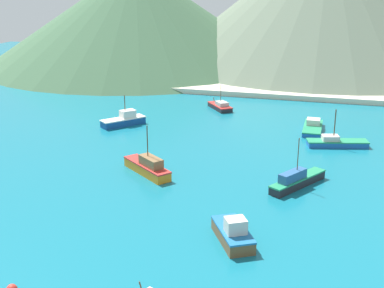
% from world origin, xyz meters
% --- Properties ---
extents(ground, '(260.00, 280.00, 0.50)m').
position_xyz_m(ground, '(0.00, 30.00, -0.25)').
color(ground, '#146B7F').
extents(fishing_boat_0, '(10.34, 5.07, 6.34)m').
position_xyz_m(fishing_boat_0, '(9.06, 59.23, 0.68)').
color(fishing_boat_0, '#1E5BA8').
rests_on(fishing_boat_0, ground).
extents(fishing_boat_1, '(8.95, 7.72, 7.24)m').
position_xyz_m(fishing_boat_1, '(-16.65, 38.67, 1.07)').
color(fishing_boat_1, orange).
rests_on(fishing_boat_1, ground).
extents(fishing_boat_2, '(5.96, 7.52, 3.06)m').
position_xyz_m(fishing_boat_2, '(-0.87, 22.56, 1.02)').
color(fishing_boat_2, brown).
rests_on(fishing_boat_2, ground).
extents(fishing_boat_5, '(7.42, 8.31, 5.78)m').
position_xyz_m(fishing_boat_5, '(-30.04, 61.30, 1.00)').
color(fishing_boat_5, '#14478C').
rests_on(fishing_boat_5, ground).
extents(fishing_boat_9, '(6.96, 9.95, 6.92)m').
position_xyz_m(fishing_boat_9, '(4.26, 39.73, 0.94)').
color(fishing_boat_9, '#232328').
rests_on(fishing_boat_9, ground).
extents(fishing_boat_10, '(6.58, 7.46, 5.43)m').
position_xyz_m(fishing_boat_10, '(-15.21, 78.30, 0.69)').
color(fishing_boat_10, '#232328').
rests_on(fishing_boat_10, ground).
extents(fishing_boat_11, '(3.30, 9.73, 1.97)m').
position_xyz_m(fishing_boat_11, '(4.72, 67.57, 0.64)').
color(fishing_boat_11, '#1E5BA8').
rests_on(fishing_boat_11, ground).
extents(beach_strip, '(247.00, 24.69, 1.20)m').
position_xyz_m(beach_strip, '(0.00, 103.20, 0.60)').
color(beach_strip, beige).
rests_on(beach_strip, ground).
extents(hill_west, '(96.02, 96.02, 30.97)m').
position_xyz_m(hill_west, '(-54.66, 130.08, 15.48)').
color(hill_west, '#3D6042').
rests_on(hill_west, ground).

